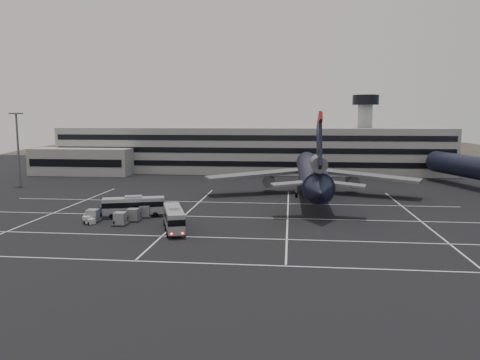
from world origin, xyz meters
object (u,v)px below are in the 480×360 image
Objects in this scene: tug_a at (89,217)px; uld_cluster at (128,211)px; bus_far at (134,205)px; trijet_main at (311,173)px; bus_near at (174,217)px.

tug_a is 6.82m from uld_cluster.
uld_cluster is (-1.08, 0.28, -1.00)m from bus_far.
tug_a is (-6.10, -4.32, -1.35)m from bus_far.
trijet_main is 40.94m from uld_cluster.
bus_far is at bearing -142.07° from trijet_main.
bus_near is (-21.99, -33.98, -3.17)m from trijet_main.
trijet_main is 5.38× the size of bus_far.
bus_far is 4.39× the size of tug_a.
trijet_main is 40.17m from bus_far.
trijet_main reaches higher than tug_a.
tug_a is at bearing -142.55° from trijet_main.
bus_far is (-9.39, 9.11, -0.06)m from bus_near.
bus_far is 7.59m from tug_a.
bus_far is at bearing -14.70° from uld_cluster.
bus_far is (-31.38, -24.87, -3.23)m from trijet_main.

